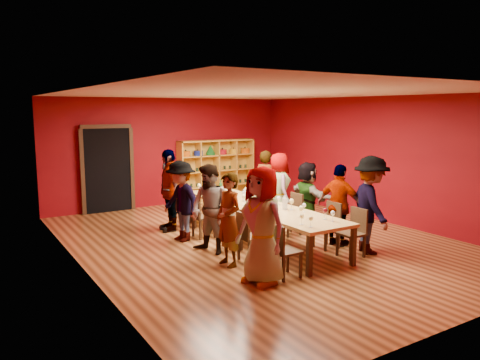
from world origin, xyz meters
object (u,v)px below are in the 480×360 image
Objects in this scene: chair_person_right_2 at (293,212)px; chair_person_left_4 at (182,207)px; shelving_unit at (216,167)px; spittoon_bowl at (260,202)px; chair_person_left_1 at (248,234)px; person_right_2 at (307,197)px; wine_bottle at (221,187)px; person_left_0 at (262,225)px; person_right_4 at (266,185)px; chair_person_right_1 at (329,222)px; person_right_3 at (279,188)px; chair_person_left_2 at (226,225)px; person_right_0 at (371,205)px; person_right_1 at (340,205)px; chair_person_right_0 at (354,230)px; person_left_4 at (169,190)px; chair_person_right_4 at (253,200)px; chair_person_right_3 at (265,204)px; chair_person_left_3 at (200,215)px; person_left_3 at (181,201)px; tasting_table at (259,207)px; person_left_1 at (229,220)px; person_left_2 at (210,209)px; chair_person_left_0 at (282,248)px.

chair_person_left_4 is at bearing 136.54° from chair_person_right_2.
shelving_unit is 8.38× the size of spittoon_bowl.
chair_person_left_1 is 2.47m from person_right_2.
person_left_0 is at bearing -110.55° from wine_bottle.
chair_person_right_2 is 0.53× the size of person_right_4.
chair_person_right_1 is 2.24m from person_right_3.
chair_person_left_2 is at bearing 105.04° from person_right_4.
chair_person_right_1 is 3.02× the size of wine_bottle.
person_right_0 is 1.13× the size of person_right_1.
chair_person_right_0 is 3.66m from wine_bottle.
person_left_4 reaches higher than chair_person_left_2.
chair_person_left_1 is 1.98m from chair_person_right_0.
wine_bottle is at bearing 146.92° from person_left_0.
chair_person_right_0 is at bearing -90.00° from chair_person_right_4.
wine_bottle is (1.02, 1.99, 0.37)m from chair_person_left_2.
chair_person_right_3 is (-0.26, 2.18, -0.31)m from person_right_1.
chair_person_left_2 is 0.53× the size of person_right_4.
person_right_4 is at bearing 51.48° from spittoon_bowl.
person_right_1 reaches higher than chair_person_right_4.
person_left_3 reaches higher than chair_person_left_3.
person_left_0 is (-2.70, -6.31, -0.07)m from shelving_unit.
person_left_4 is at bearing 180.00° from chair_person_left_4.
person_right_3 is at bearing -22.62° from person_right_1.
chair_person_right_3 is at bearing 32.01° from person_right_0.
person_right_4 is at bearing 76.69° from chair_person_right_2.
spittoon_bowl is (-1.30, -1.08, -0.02)m from person_right_3.
person_right_3 is at bearing 43.07° from chair_person_left_1.
person_right_2 is (1.31, 0.04, 0.08)m from tasting_table.
person_right_3 reaches higher than chair_person_left_1.
chair_person_left_1 and chair_person_right_2 have the same top height.
chair_person_left_2 and chair_person_right_4 have the same top height.
person_right_4 is at bearing 92.45° from person_left_4.
chair_person_right_3 is (2.21, 3.06, -0.42)m from person_left_0.
person_left_3 reaches higher than chair_person_right_0.
chair_person_left_3 is at bearing 84.15° from person_right_4.
person_left_1 is 1.82× the size of chair_person_right_4.
chair_person_right_2 is 1.61m from person_right_4.
wine_bottle is at bearing 127.33° from person_left_2.
person_right_0 is at bearing 40.04° from person_left_2.
spittoon_bowl is (1.21, -1.78, -0.09)m from person_left_4.
chair_person_right_3 is (0.00, 1.03, 0.00)m from chair_person_right_2.
chair_person_left_4 is 1.00× the size of chair_person_right_4.
chair_person_left_4 and chair_person_right_4 have the same top height.
chair_person_left_2 is 2.28m from person_right_1.
chair_person_left_0 is 4.00m from chair_person_right_4.
tasting_table is 5.06× the size of chair_person_right_2.
chair_person_left_3 is (0.00, 2.83, 0.00)m from chair_person_left_0.
chair_person_right_0 is at bearing -90.00° from chair_person_right_1.
person_left_0 is 0.99m from person_left_1.
chair_person_left_4 is 1.00× the size of chair_person_right_1.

